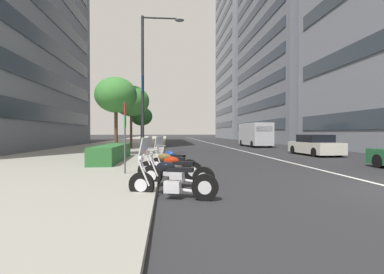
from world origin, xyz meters
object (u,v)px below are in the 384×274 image
object	(u,v)px
car_mid_block_traffic	(315,146)
street_tree_mid_sidewalk	(141,116)
parking_sign_by_curb	(125,129)
motorcycle_far_end_row	(172,163)
street_tree_near_plaza_corner	(131,101)
motorcycle_mid_row	(168,167)
motorcycle_by_sign_pole	(176,173)
street_lamp_with_banners	(149,73)
street_tree_far_plaza	(116,95)
motorcycle_under_tarp	(171,181)
delivery_van_ahead	(255,134)

from	to	relation	value
car_mid_block_traffic	street_tree_mid_sidewalk	size ratio (longest dim) A/B	0.97
parking_sign_by_curb	motorcycle_far_end_row	bearing A→B (deg)	-66.24
street_tree_near_plaza_corner	parking_sign_by_curb	bearing A→B (deg)	-173.59
motorcycle_far_end_row	parking_sign_by_curb	size ratio (longest dim) A/B	0.70
motorcycle_mid_row	motorcycle_by_sign_pole	bearing A→B (deg)	113.83
motorcycle_far_end_row	street_lamp_with_banners	xyz separation A→B (m)	(7.36, 1.36, 4.97)
car_mid_block_traffic	street_tree_far_plaza	xyz separation A→B (m)	(-0.55, 13.63, 3.30)
street_lamp_with_banners	street_tree_mid_sidewalk	bearing A→B (deg)	6.70
street_lamp_with_banners	street_tree_near_plaza_corner	size ratio (longest dim) A/B	1.52
motorcycle_under_tarp	street_lamp_with_banners	distance (m)	12.52
street_tree_near_plaza_corner	street_tree_mid_sidewalk	world-z (taller)	street_tree_near_plaza_corner
street_tree_far_plaza	street_tree_mid_sidewalk	bearing A→B (deg)	-0.61
motorcycle_under_tarp	street_tree_far_plaza	xyz separation A→B (m)	(11.64, 3.34, 3.54)
motorcycle_under_tarp	motorcycle_mid_row	distance (m)	2.66
motorcycle_mid_row	street_tree_mid_sidewalk	xyz separation A→B (m)	(25.11, 3.13, 3.11)
parking_sign_by_curb	street_lamp_with_banners	bearing A→B (deg)	-2.20
street_lamp_with_banners	car_mid_block_traffic	bearing A→B (deg)	-86.18
motorcycle_under_tarp	street_tree_far_plaza	world-z (taller)	street_tree_far_plaza
motorcycle_far_end_row	street_lamp_with_banners	world-z (taller)	street_lamp_with_banners
motorcycle_by_sign_pole	motorcycle_mid_row	distance (m)	1.29
delivery_van_ahead	street_tree_mid_sidewalk	bearing A→B (deg)	72.31
street_tree_near_plaza_corner	motorcycle_by_sign_pole	bearing A→B (deg)	-168.98
motorcycle_mid_row	motorcycle_far_end_row	bearing A→B (deg)	-81.81
car_mid_block_traffic	street_lamp_with_banners	bearing A→B (deg)	91.55
delivery_van_ahead	street_lamp_with_banners	bearing A→B (deg)	136.92
motorcycle_mid_row	street_tree_near_plaza_corner	distance (m)	17.97
motorcycle_under_tarp	parking_sign_by_curb	bearing A→B (deg)	-48.85
car_mid_block_traffic	delivery_van_ahead	distance (m)	12.01
street_tree_mid_sidewalk	parking_sign_by_curb	bearing A→B (deg)	-176.23
motorcycle_mid_row	parking_sign_by_curb	distance (m)	2.10
motorcycle_under_tarp	motorcycle_far_end_row	size ratio (longest dim) A/B	1.22
motorcycle_mid_row	street_tree_near_plaza_corner	xyz separation A→B (m)	(17.18, 3.38, 4.08)
street_lamp_with_banners	street_tree_near_plaza_corner	distance (m)	8.73
motorcycle_far_end_row	car_mid_block_traffic	world-z (taller)	motorcycle_far_end_row
motorcycle_by_sign_pole	street_tree_mid_sidewalk	xyz separation A→B (m)	(26.39, 3.35, 3.13)
motorcycle_mid_row	car_mid_block_traffic	size ratio (longest dim) A/B	0.50
street_tree_far_plaza	street_tree_mid_sidewalk	size ratio (longest dim) A/B	1.10
motorcycle_mid_row	motorcycle_far_end_row	xyz separation A→B (m)	(1.41, -0.15, -0.01)
delivery_van_ahead	street_lamp_with_banners	distance (m)	17.34
motorcycle_mid_row	delivery_van_ahead	distance (m)	23.68
car_mid_block_traffic	street_lamp_with_banners	world-z (taller)	street_lamp_with_banners
car_mid_block_traffic	street_tree_far_plaza	world-z (taller)	street_tree_far_plaza
motorcycle_by_sign_pole	street_tree_mid_sidewalk	world-z (taller)	street_tree_mid_sidewalk
delivery_van_ahead	street_lamp_with_banners	size ratio (longest dim) A/B	0.65
delivery_van_ahead	street_tree_far_plaza	distance (m)	18.34
motorcycle_under_tarp	street_tree_near_plaza_corner	world-z (taller)	street_tree_near_plaza_corner
street_tree_far_plaza	street_tree_near_plaza_corner	bearing A→B (deg)	0.51
motorcycle_far_end_row	delivery_van_ahead	xyz separation A→B (m)	(20.11, -9.69, 0.98)
motorcycle_far_end_row	street_lamp_with_banners	bearing A→B (deg)	-44.28
motorcycle_mid_row	street_tree_far_plaza	xyz separation A→B (m)	(8.98, 3.30, 3.54)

